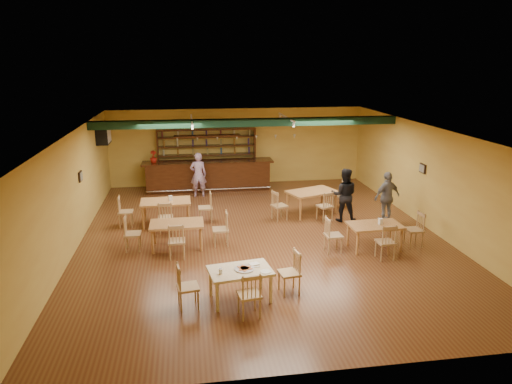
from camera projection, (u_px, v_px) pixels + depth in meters
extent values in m
plane|color=#5A2F19|center=(261.00, 237.00, 13.21)|extent=(12.00, 12.00, 0.00)
cube|color=black|center=(248.00, 123.00, 15.08)|extent=(10.00, 0.30, 0.25)
cube|color=silver|center=(192.00, 119.00, 15.37)|extent=(0.05, 2.50, 0.05)
cube|color=silver|center=(286.00, 117.00, 15.83)|extent=(0.05, 2.50, 0.05)
cube|color=silver|center=(103.00, 135.00, 15.87)|extent=(0.34, 0.70, 0.48)
cube|color=black|center=(80.00, 176.00, 12.98)|extent=(0.04, 0.34, 0.28)
cube|color=black|center=(423.00, 168.00, 13.92)|extent=(0.04, 0.34, 0.28)
cube|color=black|center=(208.00, 176.00, 17.77)|extent=(4.93, 0.85, 1.13)
cube|color=black|center=(207.00, 157.00, 18.21)|extent=(3.81, 0.40, 2.28)
imported|color=#A41A0F|center=(153.00, 157.00, 17.27)|extent=(0.33, 0.33, 0.46)
cube|color=#9E6D38|center=(166.00, 212.00, 14.12)|extent=(1.50, 0.92, 0.74)
cube|color=#9E6D38|center=(312.00, 202.00, 15.06)|extent=(1.75, 1.39, 0.77)
cube|color=#9E6D38|center=(177.00, 235.00, 12.34)|extent=(1.41, 0.85, 0.70)
cube|color=#9E6D38|center=(374.00, 237.00, 12.28)|extent=(1.39, 0.86, 0.68)
cube|color=tan|center=(240.00, 285.00, 9.66)|extent=(1.39, 1.00, 0.68)
cylinder|color=silver|center=(244.00, 269.00, 9.58)|extent=(0.53, 0.53, 0.01)
cylinder|color=#EAE5C6|center=(221.00, 271.00, 9.37)|extent=(0.08, 0.08, 0.11)
cube|color=white|center=(254.00, 264.00, 9.78)|extent=(0.24, 0.21, 0.03)
cube|color=silver|center=(251.00, 267.00, 9.64)|extent=(0.32, 0.09, 0.00)
cylinder|color=white|center=(266.00, 271.00, 9.47)|extent=(0.25, 0.25, 0.01)
imported|color=purple|center=(198.00, 175.00, 16.86)|extent=(0.60, 0.40, 1.63)
imported|color=black|center=(344.00, 195.00, 14.29)|extent=(0.96, 0.84, 1.66)
imported|color=gray|center=(387.00, 197.00, 14.23)|extent=(1.00, 0.63, 1.58)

